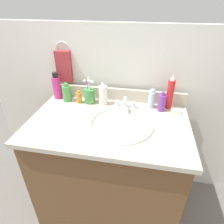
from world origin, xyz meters
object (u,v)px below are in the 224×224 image
object	(u,v)px
bottle_oil_amber	(79,97)
cup_green	(89,95)
bottle_cream_purple	(162,103)
bottle_gel_clear	(152,99)
hand_towel	(64,66)
bottle_soap_pink	(57,87)
soap_bar	(176,111)
bottle_lotion_white	(103,94)
faucet	(125,105)
bottle_spray_red	(170,93)
bottle_toner_green	(67,93)

from	to	relation	value
bottle_oil_amber	cup_green	xyz separation A→B (m)	(0.07, 0.02, 0.02)
bottle_oil_amber	bottle_cream_purple	distance (m)	0.57
bottle_gel_clear	hand_towel	bearing A→B (deg)	172.39
bottle_soap_pink	bottle_cream_purple	world-z (taller)	bottle_soap_pink
hand_towel	soap_bar	distance (m)	0.83
bottle_lotion_white	bottle_soap_pink	world-z (taller)	bottle_soap_pink
bottle_lotion_white	cup_green	world-z (taller)	cup_green
bottle_lotion_white	cup_green	distance (m)	0.10
faucet	cup_green	world-z (taller)	cup_green
faucet	bottle_soap_pink	size ratio (longest dim) A/B	0.82
hand_towel	bottle_cream_purple	size ratio (longest dim) A/B	1.66
bottle_spray_red	soap_bar	xyz separation A→B (m)	(0.05, -0.06, -0.09)
bottle_spray_red	hand_towel	bearing A→B (deg)	174.74
bottle_lotion_white	bottle_cream_purple	xyz separation A→B (m)	(0.40, -0.02, -0.02)
hand_towel	cup_green	bearing A→B (deg)	-24.69
faucet	bottle_soap_pink	xyz separation A→B (m)	(-0.51, 0.07, 0.06)
faucet	bottle_lotion_white	xyz separation A→B (m)	(-0.16, 0.03, 0.05)
soap_bar	bottle_toner_green	bearing A→B (deg)	177.71
bottle_gel_clear	bottle_cream_purple	distance (m)	0.07
bottle_cream_purple	cup_green	size ratio (longest dim) A/B	0.68
bottle_gel_clear	bottle_spray_red	bearing A→B (deg)	7.89
soap_bar	hand_towel	bearing A→B (deg)	170.77
bottle_soap_pink	cup_green	bearing A→B (deg)	-6.23
cup_green	bottle_soap_pink	bearing A→B (deg)	173.77
bottle_oil_amber	bottle_gel_clear	world-z (taller)	bottle_gel_clear
bottle_gel_clear	bottle_spray_red	distance (m)	0.12
faucet	bottle_toner_green	distance (m)	0.43
hand_towel	bottle_toner_green	bearing A→B (deg)	-67.67
bottle_toner_green	soap_bar	distance (m)	0.76
bottle_spray_red	bottle_lotion_white	bearing A→B (deg)	-176.12
bottle_toner_green	bottle_oil_amber	bearing A→B (deg)	-8.03
hand_towel	bottle_lotion_white	bearing A→B (deg)	-17.93
bottle_lotion_white	soap_bar	bearing A→B (deg)	-3.53
bottle_gel_clear	bottle_spray_red	xyz separation A→B (m)	(0.11, 0.02, 0.05)
bottle_oil_amber	bottle_cream_purple	xyz separation A→B (m)	(0.57, -0.00, 0.02)
faucet	bottle_soap_pink	world-z (taller)	bottle_soap_pink
bottle_oil_amber	bottle_spray_red	size ratio (longest dim) A/B	0.39
bottle_lotion_white	bottle_gel_clear	bearing A→B (deg)	2.48
bottle_toner_green	bottle_gel_clear	distance (m)	0.60
faucet	bottle_soap_pink	distance (m)	0.52
hand_towel	bottle_gel_clear	bearing A→B (deg)	-7.61
faucet	bottle_spray_red	world-z (taller)	bottle_spray_red
hand_towel	bottle_gel_clear	size ratio (longest dim) A/B	1.67
bottle_spray_red	bottle_soap_pink	bearing A→B (deg)	179.93
bottle_gel_clear	bottle_lotion_white	bearing A→B (deg)	-177.52
bottle_lotion_white	cup_green	size ratio (longest dim) A/B	0.86
hand_towel	bottle_gel_clear	distance (m)	0.66
bottle_gel_clear	bottle_cream_purple	size ratio (longest dim) A/B	1.00
faucet	soap_bar	bearing A→B (deg)	0.72
bottle_cream_purple	bottle_soap_pink	bearing A→B (deg)	176.34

